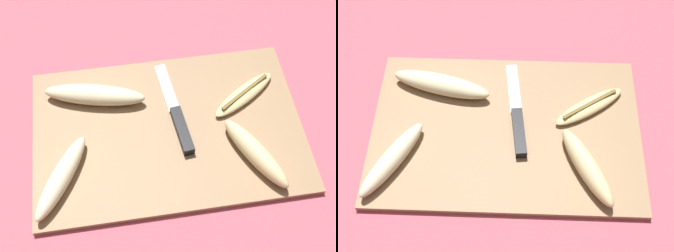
{
  "view_description": "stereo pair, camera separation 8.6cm",
  "coord_description": "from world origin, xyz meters",
  "views": [
    {
      "loc": [
        -0.07,
        -0.45,
        0.75
      ],
      "look_at": [
        0.0,
        0.0,
        0.02
      ],
      "focal_mm": 50.0,
      "sensor_mm": 36.0,
      "label": 1
    },
    {
      "loc": [
        0.02,
        -0.46,
        0.75
      ],
      "look_at": [
        0.0,
        0.0,
        0.02
      ],
      "focal_mm": 50.0,
      "sensor_mm": 36.0,
      "label": 2
    }
  ],
  "objects": [
    {
      "name": "banana_mellow_near",
      "position": [
        0.14,
        -0.08,
        0.03
      ],
      "size": [
        0.11,
        0.16,
        0.04
      ],
      "rotation": [
        0.0,
        0.0,
        3.61
      ],
      "color": "beige",
      "rests_on": "cutting_board"
    },
    {
      "name": "knife",
      "position": [
        0.02,
        0.01,
        0.02
      ],
      "size": [
        0.05,
        0.21,
        0.02
      ],
      "rotation": [
        0.0,
        0.0,
        0.11
      ],
      "color": "black",
      "rests_on": "cutting_board"
    },
    {
      "name": "banana_bright_far",
      "position": [
        -0.2,
        -0.08,
        0.03
      ],
      "size": [
        0.11,
        0.16,
        0.03
      ],
      "rotation": [
        0.0,
        0.0,
        2.62
      ],
      "color": "beige",
      "rests_on": "cutting_board"
    },
    {
      "name": "cutting_board",
      "position": [
        0.0,
        0.0,
        0.01
      ],
      "size": [
        0.5,
        0.33,
        0.01
      ],
      "color": "#997551",
      "rests_on": "ground_plane"
    },
    {
      "name": "banana_spotted_left",
      "position": [
        0.16,
        0.05,
        0.02
      ],
      "size": [
        0.15,
        0.11,
        0.02
      ],
      "rotation": [
        0.0,
        0.0,
        2.15
      ],
      "color": "#DBC684",
      "rests_on": "cutting_board"
    },
    {
      "name": "banana_cream_curved",
      "position": [
        -0.13,
        0.09,
        0.03
      ],
      "size": [
        0.2,
        0.09,
        0.04
      ],
      "rotation": [
        0.0,
        0.0,
        1.34
      ],
      "color": "beige",
      "rests_on": "cutting_board"
    },
    {
      "name": "ground_plane",
      "position": [
        0.0,
        0.0,
        0.0
      ],
      "size": [
        4.0,
        4.0,
        0.0
      ],
      "primitive_type": "plane",
      "color": "#C65160"
    }
  ]
}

